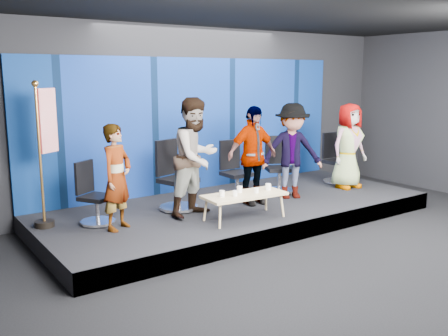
{
  "coord_description": "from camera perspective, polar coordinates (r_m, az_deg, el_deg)",
  "views": [
    {
      "loc": [
        -5.18,
        -4.49,
        2.59
      ],
      "look_at": [
        -0.37,
        2.4,
        1.0
      ],
      "focal_mm": 40.0,
      "sensor_mm": 36.0,
      "label": 1
    }
  ],
  "objects": [
    {
      "name": "ground",
      "position": [
        7.33,
        13.46,
        -10.28
      ],
      "size": [
        10.0,
        10.0,
        0.0
      ],
      "primitive_type": "plane",
      "color": "black",
      "rests_on": "ground"
    },
    {
      "name": "room_walls",
      "position": [
        6.86,
        14.35,
        9.04
      ],
      "size": [
        10.02,
        8.02,
        3.51
      ],
      "color": "black",
      "rests_on": "ground"
    },
    {
      "name": "riser",
      "position": [
        9.04,
        1.58,
        -4.95
      ],
      "size": [
        7.0,
        3.0,
        0.3
      ],
      "primitive_type": "cube",
      "color": "black",
      "rests_on": "ground"
    },
    {
      "name": "backdrop",
      "position": [
        9.96,
        -3.36,
        4.99
      ],
      "size": [
        7.0,
        0.08,
        2.6
      ],
      "primitive_type": "cube",
      "color": "navy",
      "rests_on": "riser"
    },
    {
      "name": "chair_a",
      "position": [
        7.97,
        -14.59,
        -3.95
      ],
      "size": [
        0.76,
        0.76,
        0.98
      ],
      "rotation": [
        0.0,
        0.0,
        0.55
      ],
      "color": "silver",
      "rests_on": "riser"
    },
    {
      "name": "panelist_a",
      "position": [
        7.51,
        -12.13,
        -1.05
      ],
      "size": [
        0.69,
        0.62,
        1.58
      ],
      "primitive_type": "imported",
      "rotation": [
        0.0,
        0.0,
        0.55
      ],
      "color": "black",
      "rests_on": "riser"
    },
    {
      "name": "chair_b",
      "position": [
        8.56,
        -5.54,
        -2.16
      ],
      "size": [
        0.83,
        0.83,
        1.19
      ],
      "rotation": [
        0.0,
        0.0,
        0.29
      ],
      "color": "silver",
      "rests_on": "riser"
    },
    {
      "name": "panelist_b",
      "position": [
        8.07,
        -3.22,
        1.24
      ],
      "size": [
        1.11,
        0.97,
        1.93
      ],
      "primitive_type": "imported",
      "rotation": [
        0.0,
        0.0,
        0.29
      ],
      "color": "black",
      "rests_on": "riser"
    },
    {
      "name": "chair_c",
      "position": [
        9.31,
        1.3,
        -1.3
      ],
      "size": [
        0.61,
        0.61,
        1.08
      ],
      "rotation": [
        0.0,
        0.0,
        -0.01
      ],
      "color": "silver",
      "rests_on": "riser"
    },
    {
      "name": "panelist_c",
      "position": [
        8.81,
        3.26,
        1.44
      ],
      "size": [
        1.03,
        0.43,
        1.75
      ],
      "primitive_type": "imported",
      "rotation": [
        0.0,
        0.0,
        -0.01
      ],
      "color": "black",
      "rests_on": "riser"
    },
    {
      "name": "chair_d",
      "position": [
        9.84,
        6.22,
        -0.68
      ],
      "size": [
        0.82,
        0.82,
        1.09
      ],
      "rotation": [
        0.0,
        0.0,
        -0.46
      ],
      "color": "silver",
      "rests_on": "riser"
    },
    {
      "name": "panelist_d",
      "position": [
        9.31,
        7.77,
        1.93
      ],
      "size": [
        1.32,
        1.09,
        1.77
      ],
      "primitive_type": "imported",
      "rotation": [
        0.0,
        0.0,
        -0.46
      ],
      "color": "black",
      "rests_on": "riser"
    },
    {
      "name": "chair_e",
      "position": [
        10.9,
        12.64,
        0.18
      ],
      "size": [
        0.61,
        0.61,
        1.06
      ],
      "rotation": [
        0.0,
        0.0,
        -0.02
      ],
      "color": "silver",
      "rests_on": "riser"
    },
    {
      "name": "panelist_e",
      "position": [
        10.38,
        14.04,
        2.45
      ],
      "size": [
        0.85,
        0.56,
        1.71
      ],
      "primitive_type": "imported",
      "rotation": [
        0.0,
        0.0,
        -0.02
      ],
      "color": "black",
      "rests_on": "riser"
    },
    {
      "name": "coffee_table",
      "position": [
        7.95,
        2.35,
        -3.2
      ],
      "size": [
        1.38,
        0.65,
        0.41
      ],
      "rotation": [
        0.0,
        0.0,
        -0.06
      ],
      "color": "tan",
      "rests_on": "riser"
    },
    {
      "name": "mug_a",
      "position": [
        7.74,
        -0.24,
        -2.95
      ],
      "size": [
        0.08,
        0.08,
        0.1
      ],
      "primitive_type": "cylinder",
      "color": "white",
      "rests_on": "coffee_table"
    },
    {
      "name": "mug_b",
      "position": [
        7.78,
        1.26,
        -2.92
      ],
      "size": [
        0.07,
        0.07,
        0.09
      ],
      "primitive_type": "cylinder",
      "color": "white",
      "rests_on": "coffee_table"
    },
    {
      "name": "mug_c",
      "position": [
        8.03,
        1.79,
        -2.45
      ],
      "size": [
        0.08,
        0.08,
        0.1
      ],
      "primitive_type": "cylinder",
      "color": "white",
      "rests_on": "coffee_table"
    },
    {
      "name": "mug_d",
      "position": [
        8.0,
        3.73,
        -2.57
      ],
      "size": [
        0.07,
        0.07,
        0.09
      ],
      "primitive_type": "cylinder",
      "color": "white",
      "rests_on": "coffee_table"
    },
    {
      "name": "mug_e",
      "position": [
        8.22,
        5.07,
        -2.14
      ],
      "size": [
        0.09,
        0.09,
        0.11
      ],
      "primitive_type": "cylinder",
      "color": "white",
      "rests_on": "coffee_table"
    },
    {
      "name": "flag_stand",
      "position": [
        7.94,
        -19.73,
        1.94
      ],
      "size": [
        0.47,
        0.35,
        2.2
      ],
      "rotation": [
        0.0,
        0.0,
        0.57
      ],
      "color": "black",
      "rests_on": "riser"
    }
  ]
}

